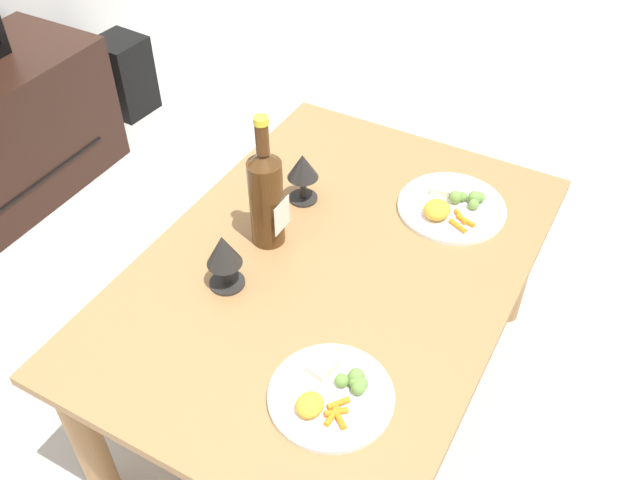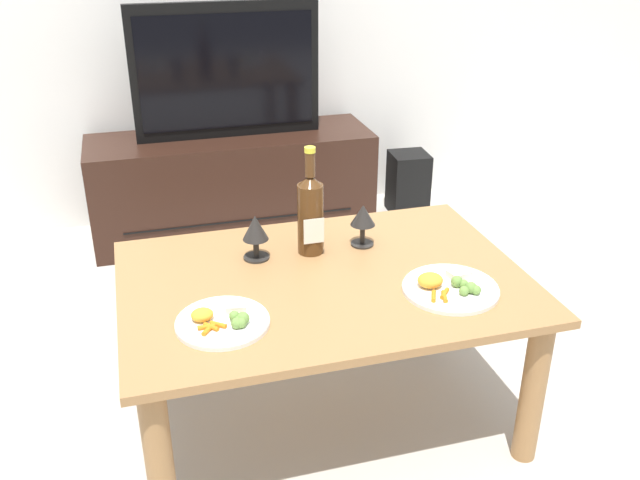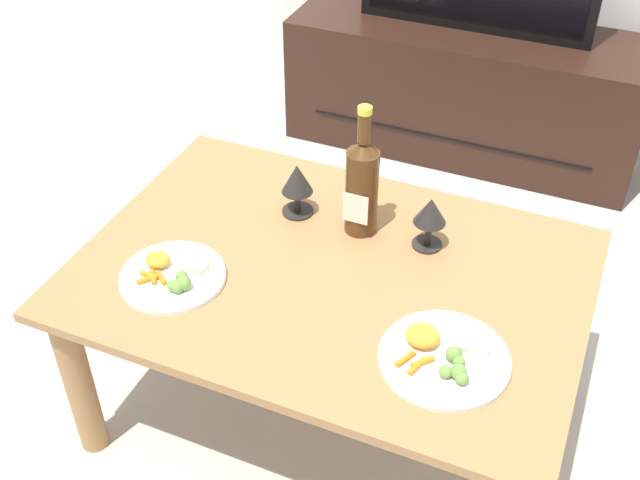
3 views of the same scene
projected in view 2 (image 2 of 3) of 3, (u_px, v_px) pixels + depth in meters
ground_plane at (323, 413)px, 2.24m from camera, size 6.40×6.40×0.00m
dining_table at (324, 302)px, 2.06m from camera, size 1.17×0.82×0.50m
tv_stand at (233, 185)px, 3.38m from camera, size 1.34×0.43×0.49m
tv_screen at (226, 71)px, 3.14m from camera, size 0.86×0.05×0.61m
floor_speaker at (408, 183)px, 3.64m from camera, size 0.20×0.20×0.32m
wine_bottle at (310, 211)px, 2.11m from camera, size 0.08×0.08×0.34m
goblet_left at (255, 230)px, 2.09m from camera, size 0.08×0.08×0.14m
goblet_right at (363, 218)px, 2.18m from camera, size 0.08×0.08×0.14m
dinner_plate_left at (223, 321)px, 1.79m from camera, size 0.24×0.24×0.05m
dinner_plate_right at (450, 287)px, 1.95m from camera, size 0.27×0.27×0.05m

